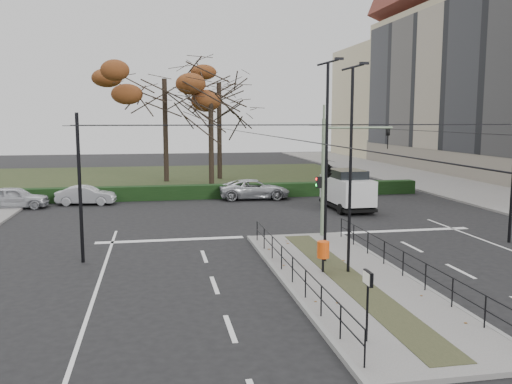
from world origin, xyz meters
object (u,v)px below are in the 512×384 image
Objects in this scene: parked_car_second at (86,195)px; rust_tree at (164,79)px; streetlamp_median_far at (327,160)px; info_panel at (368,286)px; parked_car_first at (15,197)px; white_van at (347,189)px; traffic_light at (330,168)px; bare_tree_center at (219,90)px; streetlamp_median_near at (351,168)px; parked_car_fourth at (255,189)px; litter_bin at (323,250)px; bare_tree_near at (211,105)px.

rust_tree is (5.60, 12.01, 8.60)m from parked_car_second.
streetlamp_median_far is at bearing -79.25° from rust_tree.
streetlamp_median_far reaches higher than info_panel.
parked_car_second is at bearing 111.40° from info_panel.
parked_car_first is 0.86× the size of white_van.
white_van is (3.70, 7.60, -2.08)m from traffic_light.
white_van is (16.54, -5.16, 0.69)m from parked_car_second.
bare_tree_center is at bearing 91.04° from streetlamp_median_far.
streetlamp_median_near is 32.02m from rust_tree.
info_panel is at bearing -148.52° from parked_car_first.
streetlamp_median_near reaches higher than parked_car_fourth.
parked_car_fourth is (1.80, 25.54, -0.88)m from info_panel.
parked_car_first reaches higher than parked_car_fourth.
litter_bin is 0.12× the size of bare_tree_near.
traffic_light is at bearing -115.96° from white_van.
bare_tree_center reaches higher than streetlamp_median_far.
parked_car_second is at bearing -78.42° from parked_car_first.
parked_car_second is 18.77m from bare_tree_center.
white_van is at bearing -100.60° from parked_car_first.
streetlamp_median_far reaches higher than parked_car_second.
bare_tree_near is at bearing 94.59° from streetlamp_median_near.
info_panel reaches higher than litter_bin.
streetlamp_median_far is (1.36, 7.68, 2.59)m from info_panel.
streetlamp_median_near reaches higher than parked_car_first.
info_panel is 0.23× the size of streetlamp_median_far.
parked_car_first reaches higher than litter_bin.
parked_car_second is 17.34m from white_van.
traffic_light is at bearing 70.33° from streetlamp_median_far.
info_panel is at bearing -97.48° from litter_bin.
streetlamp_median_near is 27.83m from bare_tree_near.
parked_car_second is at bearing 122.76° from streetlamp_median_far.
bare_tree_near is (-1.83, 25.95, 2.70)m from streetlamp_median_far.
rust_tree reaches higher than litter_bin.
litter_bin is 21.63m from parked_car_second.
parked_car_first is at bearing 129.70° from litter_bin.
white_van is (20.87, -4.37, 0.61)m from parked_car_first.
streetlamp_median_far reaches higher than traffic_light.
parked_car_fourth is 7.51m from white_van.
white_van reaches higher than parked_car_second.
info_panel is 0.15× the size of bare_tree_center.
parked_car_fourth is at bearing 89.85° from streetlamp_median_near.
streetlamp_median_far is at bearing -113.65° from white_van.
info_panel is at bearing -91.20° from bare_tree_center.
bare_tree_center is 1.22× the size of bare_tree_near.
streetlamp_median_far is 22.98m from parked_car_first.
streetlamp_median_near is at bearing -141.91° from parked_car_second.
bare_tree_near is at bearing 90.80° from info_panel.
litter_bin is 0.30× the size of parked_car_second.
streetlamp_median_far is at bearing -85.96° from bare_tree_near.
streetlamp_median_near is 0.64× the size of bare_tree_center.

